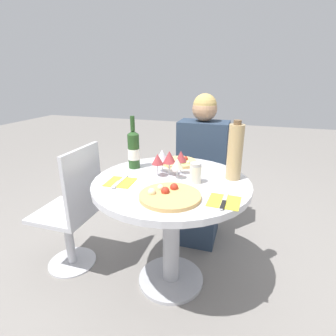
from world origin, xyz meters
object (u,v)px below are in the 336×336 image
object	(u,v)px
seated_diner	(200,175)
tall_carafe	(235,152)
chair_behind_diner	(203,180)
dining_table	(171,204)
chair_empty_side	(73,213)
wine_bottle	(134,149)
pizza_large	(169,195)

from	to	relation	value
seated_diner	tall_carafe	bearing A→B (deg)	118.92
chair_behind_diner	tall_carafe	world-z (taller)	tall_carafe
dining_table	chair_behind_diner	bearing A→B (deg)	86.14
dining_table	seated_diner	bearing A→B (deg)	85.28
dining_table	seated_diner	distance (m)	0.65
chair_empty_side	wine_bottle	distance (m)	0.60
wine_bottle	tall_carafe	xyz separation A→B (m)	(0.63, -0.00, 0.04)
chair_behind_diner	pizza_large	distance (m)	1.05
tall_carafe	chair_empty_side	bearing A→B (deg)	-169.61
chair_behind_diner	wine_bottle	bearing A→B (deg)	61.88
chair_behind_diner	tall_carafe	distance (m)	0.85
pizza_large	wine_bottle	bearing A→B (deg)	134.31
chair_empty_side	wine_bottle	xyz separation A→B (m)	(0.38, 0.19, 0.42)
chair_empty_side	seated_diner	bearing A→B (deg)	-46.23
chair_empty_side	wine_bottle	world-z (taller)	wine_bottle
chair_behind_diner	seated_diner	bearing A→B (deg)	90.00
chair_empty_side	pizza_large	distance (m)	0.81
chair_empty_side	tall_carafe	xyz separation A→B (m)	(1.01, 0.18, 0.46)
dining_table	seated_diner	world-z (taller)	seated_diner
wine_bottle	chair_empty_side	bearing A→B (deg)	-153.48
chair_behind_diner	chair_empty_side	world-z (taller)	same
chair_behind_diner	tall_carafe	xyz separation A→B (m)	(0.28, -0.65, 0.46)
chair_behind_diner	seated_diner	distance (m)	0.17
chair_behind_diner	seated_diner	world-z (taller)	seated_diner
seated_diner	pizza_large	world-z (taller)	seated_diner
seated_diner	wine_bottle	xyz separation A→B (m)	(-0.35, -0.51, 0.33)
seated_diner	pizza_large	size ratio (longest dim) A/B	3.78
chair_behind_diner	wine_bottle	world-z (taller)	wine_bottle
chair_behind_diner	pizza_large	world-z (taller)	chair_behind_diner
chair_behind_diner	tall_carafe	bearing A→B (deg)	113.31
chair_behind_diner	pizza_large	bearing A→B (deg)	90.05
pizza_large	tall_carafe	world-z (taller)	tall_carafe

